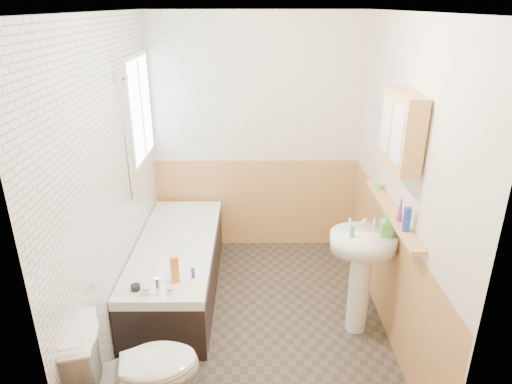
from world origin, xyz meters
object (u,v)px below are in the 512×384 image
bathtub (178,266)px  toilet (137,372)px  sink (361,262)px  medicine_cabinet (402,129)px  pine_shelf (391,212)px

bathtub → toilet: (-0.03, -1.43, 0.11)m
sink → medicine_cabinet: medicine_cabinet is taller
toilet → sink: (1.60, 0.91, 0.25)m
bathtub → sink: 1.69m
sink → medicine_cabinet: 1.11m
bathtub → medicine_cabinet: size_ratio=3.16×
bathtub → pine_shelf: size_ratio=1.42×
pine_shelf → toilet: bearing=-152.3°
bathtub → sink: (1.57, -0.52, 0.36)m
bathtub → medicine_cabinet: bearing=-18.0°
bathtub → pine_shelf: bearing=-15.2°
pine_shelf → medicine_cabinet: medicine_cabinet is taller
toilet → medicine_cabinet: medicine_cabinet is taller
sink → bathtub: bearing=163.0°
toilet → bathtub: bearing=-15.0°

